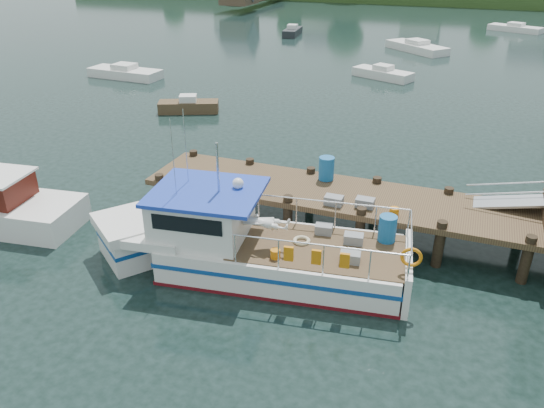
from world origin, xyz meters
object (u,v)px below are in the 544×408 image
(lobster_boat, at_px, (243,245))
(moored_a, at_px, (125,72))
(moored_b, at_px, (383,73))
(moored_far, at_px, (515,28))
(moored_rowboat, at_px, (189,106))
(moored_d, at_px, (417,47))
(moored_e, at_px, (292,31))
(dock, at_px, (517,195))

(lobster_boat, relative_size, moored_a, 1.85)
(moored_a, bearing_deg, moored_b, 42.41)
(moored_far, bearing_deg, lobster_boat, -91.89)
(moored_rowboat, bearing_deg, moored_d, 73.25)
(moored_a, distance_m, moored_e, 23.18)
(dock, distance_m, moored_d, 35.67)
(moored_b, bearing_deg, lobster_boat, -101.65)
(moored_far, distance_m, moored_b, 29.06)
(dock, xyz_separation_m, moored_a, (-26.18, 16.65, -1.86))
(lobster_boat, distance_m, moored_far, 55.12)
(moored_rowboat, height_order, moored_b, moored_rowboat)
(dock, distance_m, moored_e, 44.39)
(moored_b, xyz_separation_m, moored_e, (-12.54, 15.89, 0.05))
(moored_far, relative_size, moored_a, 1.06)
(moored_e, bearing_deg, moored_far, 10.30)
(moored_a, bearing_deg, dock, -10.36)
(dock, relative_size, moored_rowboat, 4.48)
(lobster_boat, relative_size, moored_rowboat, 2.80)
(moored_far, height_order, moored_b, moored_b)
(lobster_boat, height_order, moored_rowboat, lobster_boat)
(moored_b, distance_m, moored_d, 11.63)
(moored_far, relative_size, moored_b, 1.25)
(lobster_boat, xyz_separation_m, moored_e, (-13.13, 42.86, -0.48))
(moored_far, xyz_separation_m, moored_b, (-9.76, -27.38, 0.01))
(moored_rowboat, xyz_separation_m, moored_e, (-3.28, 28.58, 0.04))
(dock, bearing_deg, moored_a, 147.56)
(dock, relative_size, moored_far, 2.80)
(moored_a, xyz_separation_m, moored_b, (17.96, 6.65, -0.01))
(moored_rowboat, relative_size, moored_e, 0.87)
(moored_far, bearing_deg, moored_b, -101.94)
(moored_d, bearing_deg, moored_a, -156.19)
(moored_e, bearing_deg, moored_b, -68.67)
(lobster_boat, height_order, moored_far, lobster_boat)
(moored_far, xyz_separation_m, moored_e, (-22.30, -11.49, 0.06))
(dock, xyz_separation_m, lobster_boat, (-7.64, -3.67, -1.35))
(moored_d, bearing_deg, moored_rowboat, -133.00)
(moored_rowboat, distance_m, moored_far, 44.35)
(moored_a, relative_size, moored_d, 0.91)
(moored_b, bearing_deg, dock, -83.45)
(moored_rowboat, bearing_deg, moored_e, 102.72)
(dock, distance_m, lobster_boat, 8.58)
(moored_d, xyz_separation_m, moored_e, (-13.54, 4.31, 0.02))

